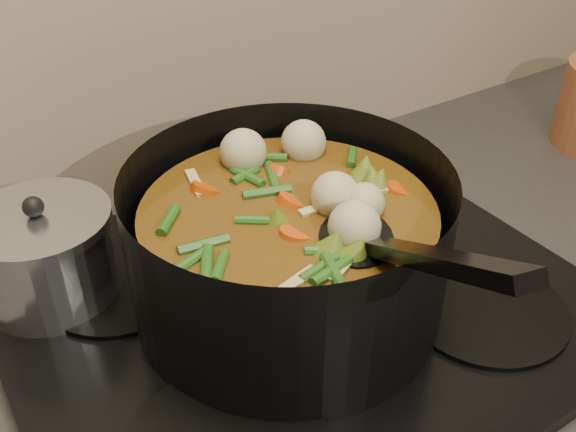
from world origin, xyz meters
TOP-DOWN VIEW (x-y plane):
  - stovetop at (0.00, 1.93)m, footprint 0.62×0.54m
  - stockpot at (-0.01, 1.93)m, footprint 0.44×0.51m
  - saucepan at (-0.23, 2.09)m, footprint 0.16×0.16m

SIDE VIEW (x-z plane):
  - stovetop at x=0.00m, z-range 0.91..0.93m
  - saucepan at x=-0.23m, z-range 0.92..1.05m
  - stockpot at x=-0.01m, z-range 0.88..1.13m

